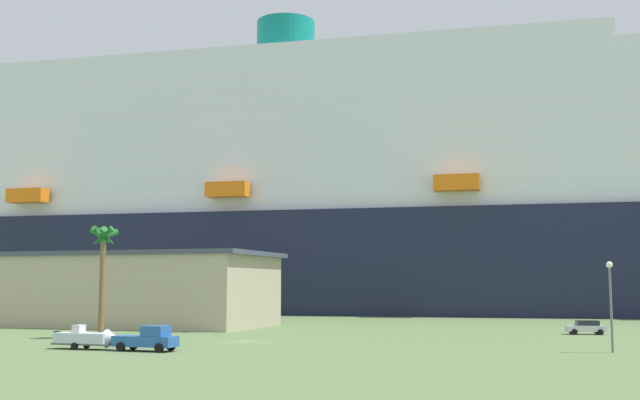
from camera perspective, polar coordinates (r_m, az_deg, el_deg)
ground_plane at (r=108.60m, az=-0.53°, el=-9.26°), size 600.00×600.00×0.00m
cruise_ship at (r=156.42m, az=8.91°, el=-0.43°), size 289.62×39.95×69.77m
terminal_building at (r=113.38m, az=-15.12°, el=-6.35°), size 47.38×23.10×10.10m
pickup_truck at (r=69.66m, az=-12.56°, el=-9.96°), size 5.77×2.72×2.20m
small_boat_on_trailer at (r=72.88m, az=-16.62°, el=-9.74°), size 7.36×2.34×2.15m
palm_tree at (r=86.93m, az=-15.67°, el=-3.48°), size 3.25×3.36×12.04m
street_lamp at (r=70.88m, az=20.60°, el=-6.41°), size 0.56×0.56×7.71m
parked_car_silver_sedan at (r=95.45m, az=19.00°, el=-8.85°), size 4.53×2.38×1.58m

